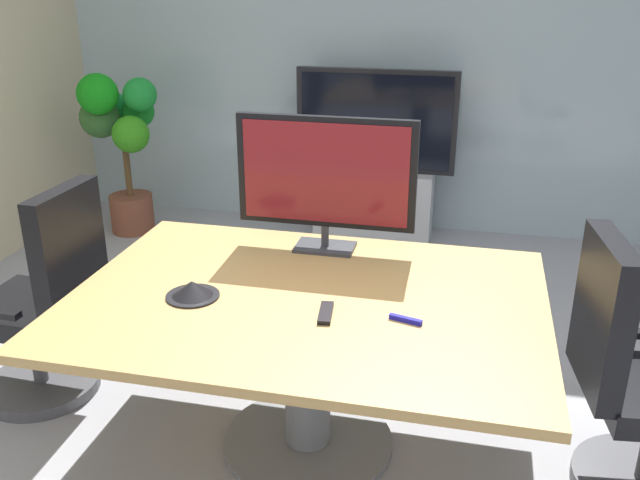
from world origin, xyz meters
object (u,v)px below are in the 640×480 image
(tv_monitor, at_px, (326,176))
(potted_plant, at_px, (120,134))
(conference_phone, at_px, (192,290))
(office_chair_right, at_px, (635,394))
(remote_control, at_px, (326,313))
(wall_display_unit, at_px, (374,183))
(conference_table, at_px, (307,332))
(office_chair_left, at_px, (47,312))

(tv_monitor, distance_m, potted_plant, 2.67)
(conference_phone, bearing_deg, office_chair_right, 4.26)
(potted_plant, xyz_separation_m, remote_control, (2.16, -2.40, -0.05))
(tv_monitor, xyz_separation_m, wall_display_unit, (-0.07, 2.07, -0.66))
(conference_phone, relative_size, remote_control, 1.29)
(conference_table, relative_size, conference_phone, 8.79)
(conference_table, height_order, office_chair_left, office_chair_left)
(office_chair_left, height_order, potted_plant, potted_plant)
(potted_plant, bearing_deg, office_chair_right, -33.64)
(office_chair_left, relative_size, remote_control, 6.41)
(conference_phone, bearing_deg, potted_plant, 123.96)
(office_chair_right, relative_size, remote_control, 6.41)
(tv_monitor, height_order, remote_control, tv_monitor)
(potted_plant, bearing_deg, wall_display_unit, 9.68)
(office_chair_left, xyz_separation_m, wall_display_unit, (1.20, 2.48, -0.01))
(conference_table, relative_size, office_chair_left, 1.77)
(office_chair_left, bearing_deg, potted_plant, -159.36)
(office_chair_right, bearing_deg, office_chair_left, 81.08)
(office_chair_right, height_order, wall_display_unit, wall_display_unit)
(conference_table, bearing_deg, conference_phone, -166.08)
(potted_plant, bearing_deg, remote_control, -47.99)
(tv_monitor, relative_size, conference_phone, 3.82)
(office_chair_left, relative_size, tv_monitor, 1.30)
(conference_table, bearing_deg, wall_display_unit, 92.46)
(potted_plant, xyz_separation_m, conference_phone, (1.59, -2.37, -0.03))
(office_chair_left, relative_size, office_chair_right, 1.00)
(conference_phone, xyz_separation_m, remote_control, (0.57, -0.03, -0.02))
(conference_table, distance_m, wall_display_unit, 2.59)
(office_chair_right, height_order, tv_monitor, tv_monitor)
(conference_table, relative_size, wall_display_unit, 1.48)
(wall_display_unit, distance_m, remote_control, 2.75)
(tv_monitor, bearing_deg, office_chair_left, -161.80)
(tv_monitor, relative_size, potted_plant, 0.66)
(wall_display_unit, distance_m, conference_phone, 2.74)
(office_chair_left, xyz_separation_m, potted_plant, (-0.73, 2.15, 0.34))
(potted_plant, bearing_deg, office_chair_left, -71.21)
(office_chair_left, distance_m, office_chair_right, 2.63)
(wall_display_unit, bearing_deg, conference_table, -87.54)
(potted_plant, relative_size, conference_phone, 5.79)
(potted_plant, relative_size, remote_control, 7.49)
(conference_table, xyz_separation_m, remote_control, (0.11, -0.14, 0.18))
(office_chair_right, relative_size, tv_monitor, 1.30)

